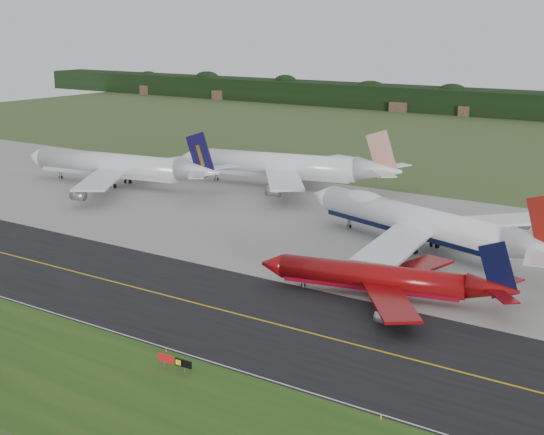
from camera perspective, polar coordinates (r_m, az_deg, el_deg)
The scene contains 13 objects.
ground at distance 123.51m, azimuth -4.06°, elevation -6.04°, with size 600.00×600.00×0.00m, color #465527.
grass_verge at distance 100.66m, azimuth -16.71°, elevation -11.56°, with size 400.00×30.00×0.01m, color #204D16.
taxiway at distance 120.60m, azimuth -5.24°, elevation -6.58°, with size 400.00×32.00×0.02m, color black.
apron at distance 164.62m, azimuth 6.96°, elevation -0.89°, with size 400.00×78.00×0.01m, color gray.
taxiway_centreline at distance 120.59m, azimuth -5.24°, elevation -6.57°, with size 400.00×0.40×0.00m, color gold.
taxiway_edge_line at distance 109.98m, azimuth -10.42°, elevation -8.88°, with size 400.00×0.25×0.00m, color silver.
jet_ba_747 at distance 150.67m, azimuth 11.06°, elevation -0.34°, with size 62.21×50.29×15.99m.
jet_red_737 at distance 123.61m, azimuth 8.50°, elevation -4.60°, with size 41.91×33.59×11.41m.
jet_navy_gold at distance 210.96m, azimuth -11.44°, elevation 3.81°, with size 63.92×55.20×16.50m.
jet_star_tail at distance 205.23m, azimuth 1.05°, elevation 3.87°, with size 64.03×52.73×16.98m.
taxiway_sign at distance 99.08m, azimuth -7.35°, elevation -10.67°, with size 5.34×0.44×1.78m.
edge_marker_center at distance 104.70m, azimuth -7.99°, elevation -9.87°, with size 0.16×0.16×0.50m, color yellow.
edge_marker_right at distance 88.45m, azimuth 8.20°, elevation -14.68°, with size 0.16×0.16×0.50m, color yellow.
Camera 1 is at (72.06, -90.65, 42.93)m, focal length 50.00 mm.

